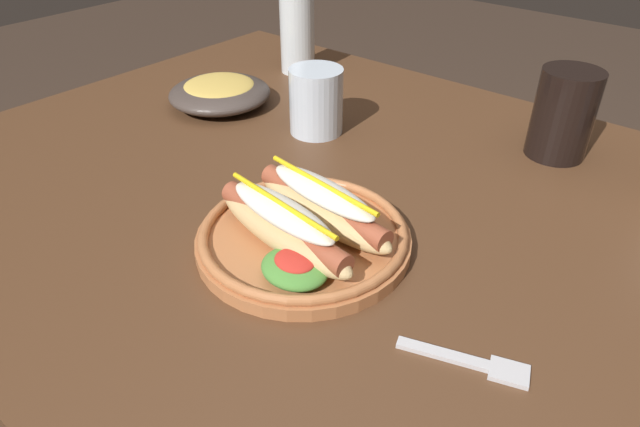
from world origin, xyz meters
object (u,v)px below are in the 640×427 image
hot_dog_plate (303,229)px  glass_bottle (297,22)px  fork (473,363)px  side_bowl (220,92)px  soda_cup (563,114)px  water_cup (316,101)px

hot_dog_plate → glass_bottle: size_ratio=1.00×
fork → side_bowl: 0.67m
soda_cup → glass_bottle: glass_bottle is taller
fork → soda_cup: 0.46m
glass_bottle → hot_dog_plate: bearing=-47.7°
water_cup → side_bowl: 0.20m
fork → water_cup: size_ratio=1.15×
soda_cup → side_bowl: soda_cup is taller
hot_dog_plate → side_bowl: bearing=150.7°
fork → side_bowl: size_ratio=0.67×
hot_dog_plate → glass_bottle: 0.59m
hot_dog_plate → glass_bottle: glass_bottle is taller
hot_dog_plate → soda_cup: (0.14, 0.42, 0.04)m
hot_dog_plate → side_bowl: 0.44m
side_bowl → glass_bottle: bearing=92.6°
water_cup → glass_bottle: 0.29m
glass_bottle → side_bowl: bearing=-87.4°
water_cup → side_bowl: water_cup is taller
hot_dog_plate → side_bowl: (-0.39, 0.22, -0.00)m
fork → side_bowl: side_bowl is taller
soda_cup → side_bowl: (-0.52, -0.20, -0.04)m
fork → water_cup: 0.51m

